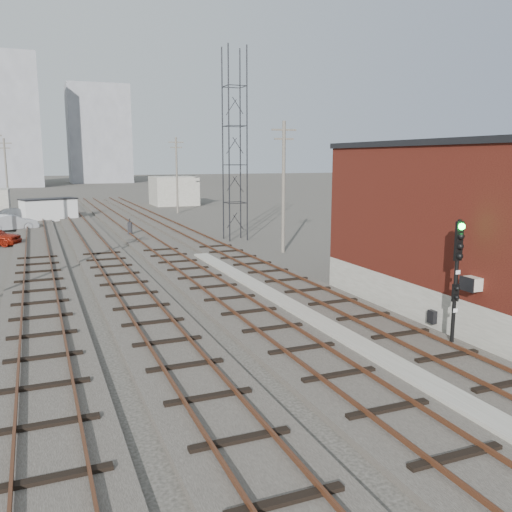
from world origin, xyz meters
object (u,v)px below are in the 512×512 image
switch_stand (130,229)px  site_trailer (49,209)px  car_silver (11,223)px  car_grey (18,215)px  signal_mast (457,272)px

switch_stand → site_trailer: (-5.95, 15.39, 0.52)m
site_trailer → car_silver: size_ratio=1.33×
car_silver → car_grey: 7.84m
switch_stand → car_silver: 12.19m
switch_stand → site_trailer: site_trailer is taller
switch_stand → signal_mast: bearing=-59.9°
signal_mast → switch_stand: 32.49m
switch_stand → site_trailer: bearing=130.9°
car_silver → site_trailer: bearing=-42.0°
site_trailer → car_silver: bearing=-132.4°
signal_mast → site_trailer: signal_mast is taller
switch_stand → site_trailer: size_ratio=0.23×
signal_mast → switch_stand: signal_mast is taller
site_trailer → car_silver: site_trailer is taller
site_trailer → switch_stand: bearing=-86.8°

